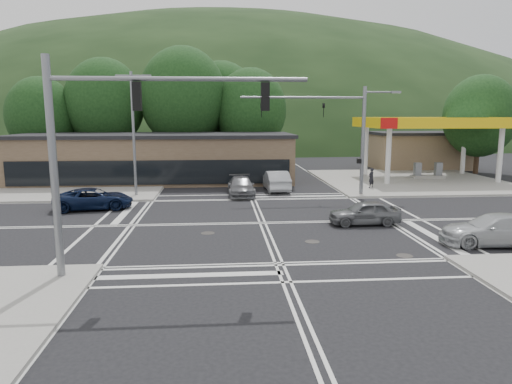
{
  "coord_description": "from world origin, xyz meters",
  "views": [
    {
      "loc": [
        -2.37,
        -24.71,
        5.95
      ],
      "look_at": [
        -0.19,
        2.13,
        1.4
      ],
      "focal_mm": 32.0,
      "sensor_mm": 36.0,
      "label": 1
    }
  ],
  "objects": [
    {
      "name": "hill_north",
      "position": [
        0.0,
        90.0,
        0.0
      ],
      "size": [
        252.0,
        126.0,
        140.0
      ],
      "primitive_type": "ellipsoid",
      "color": "black",
      "rests_on": "ground"
    },
    {
      "name": "ground",
      "position": [
        0.0,
        0.0,
        0.0
      ],
      "size": [
        120.0,
        120.0,
        0.0
      ],
      "primitive_type": "plane",
      "color": "black",
      "rests_on": "ground"
    },
    {
      "name": "tree_n_a",
      "position": [
        -14.0,
        24.0,
        7.14
      ],
      "size": [
        8.0,
        8.0,
        11.75
      ],
      "color": "#382619",
      "rests_on": "ground"
    },
    {
      "name": "tree_n_c",
      "position": [
        1.0,
        24.0,
        6.49
      ],
      "size": [
        7.6,
        7.6,
        10.87
      ],
      "color": "#382619",
      "rests_on": "ground"
    },
    {
      "name": "gas_station_canopy",
      "position": [
        16.99,
        15.99,
        5.04
      ],
      "size": [
        12.32,
        8.34,
        5.75
      ],
      "color": "silver",
      "rests_on": "ground"
    },
    {
      "name": "tree_n_b",
      "position": [
        -6.0,
        24.0,
        7.79
      ],
      "size": [
        9.0,
        9.0,
        12.98
      ],
      "color": "#382619",
      "rests_on": "ground"
    },
    {
      "name": "streetlight_nw",
      "position": [
        -8.44,
        9.0,
        5.05
      ],
      "size": [
        2.5,
        0.25,
        9.0
      ],
      "color": "slate",
      "rests_on": "ground"
    },
    {
      "name": "car_northbound",
      "position": [
        -0.76,
        9.0,
        0.68
      ],
      "size": [
        1.95,
        4.73,
        1.37
      ],
      "primitive_type": "imported",
      "rotation": [
        0.0,
        0.0,
        0.01
      ],
      "color": "#5E5F63",
      "rests_on": "ground"
    },
    {
      "name": "car_blue_west",
      "position": [
        -10.4,
        4.67,
        0.68
      ],
      "size": [
        5.17,
        3.02,
        1.35
      ],
      "primitive_type": "imported",
      "rotation": [
        0.0,
        0.0,
        1.74
      ],
      "color": "black",
      "rests_on": "ground"
    },
    {
      "name": "car_queue_a",
      "position": [
        2.14,
        11.01,
        0.8
      ],
      "size": [
        1.83,
        4.9,
        1.6
      ],
      "primitive_type": "imported",
      "rotation": [
        0.0,
        0.0,
        3.17
      ],
      "color": "#A7AAAF",
      "rests_on": "ground"
    },
    {
      "name": "car_queue_b",
      "position": [
        1.49,
        15.47,
        0.68
      ],
      "size": [
        1.7,
        4.04,
        1.36
      ],
      "primitive_type": "imported",
      "rotation": [
        0.0,
        0.0,
        3.16
      ],
      "color": "#B4B4B0",
      "rests_on": "ground"
    },
    {
      "name": "sidewalk_ne",
      "position": [
        15.0,
        15.0,
        0.07
      ],
      "size": [
        16.0,
        16.0,
        0.15
      ],
      "primitive_type": "cube",
      "color": "gray",
      "rests_on": "ground"
    },
    {
      "name": "tree_n_d",
      "position": [
        -20.0,
        23.0,
        5.84
      ],
      "size": [
        6.8,
        6.8,
        9.76
      ],
      "color": "#382619",
      "rests_on": "ground"
    },
    {
      "name": "commercial_row",
      "position": [
        -8.0,
        17.0,
        2.0
      ],
      "size": [
        24.0,
        8.0,
        4.0
      ],
      "primitive_type": "cube",
      "color": "brown",
      "rests_on": "ground"
    },
    {
      "name": "car_grey_center",
      "position": [
        5.56,
        -0.79,
        0.66
      ],
      "size": [
        3.88,
        1.57,
        1.32
      ],
      "primitive_type": "imported",
      "rotation": [
        0.0,
        0.0,
        -1.57
      ],
      "color": "slate",
      "rests_on": "ground"
    },
    {
      "name": "tree_ne",
      "position": [
        24.0,
        20.0,
        5.84
      ],
      "size": [
        7.2,
        7.2,
        9.99
      ],
      "color": "#382619",
      "rests_on": "ground"
    },
    {
      "name": "convenience_store",
      "position": [
        20.0,
        25.0,
        1.9
      ],
      "size": [
        10.0,
        6.0,
        3.8
      ],
      "primitive_type": "cube",
      "color": "#846B4F",
      "rests_on": "ground"
    },
    {
      "name": "tree_n_e",
      "position": [
        -2.0,
        28.0,
        7.14
      ],
      "size": [
        8.4,
        8.4,
        11.98
      ],
      "color": "#382619",
      "rests_on": "ground"
    },
    {
      "name": "pedestrian",
      "position": [
        9.88,
        10.92,
        0.95
      ],
      "size": [
        0.69,
        0.63,
        1.59
      ],
      "primitive_type": "imported",
      "rotation": [
        0.0,
        0.0,
        3.7
      ],
      "color": "black",
      "rests_on": "sidewalk_ne"
    },
    {
      "name": "car_silver_east",
      "position": [
        10.32,
        -5.2,
        0.72
      ],
      "size": [
        5.15,
        2.53,
        1.44
      ],
      "primitive_type": "imported",
      "rotation": [
        0.0,
        0.0,
        -1.68
      ],
      "color": "#ACB0B4",
      "rests_on": "ground"
    },
    {
      "name": "sidewalk_nw",
      "position": [
        -15.0,
        15.0,
        0.07
      ],
      "size": [
        16.0,
        16.0,
        0.15
      ],
      "primitive_type": "cube",
      "color": "gray",
      "rests_on": "ground"
    },
    {
      "name": "signal_mast_sw",
      "position": [
        -6.39,
        -8.2,
        5.12
      ],
      "size": [
        9.14,
        0.28,
        8.0
      ],
      "color": "slate",
      "rests_on": "ground"
    },
    {
      "name": "signal_mast_ne",
      "position": [
        6.95,
        8.2,
        5.07
      ],
      "size": [
        11.65,
        0.3,
        8.0
      ],
      "color": "slate",
      "rests_on": "ground"
    }
  ]
}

